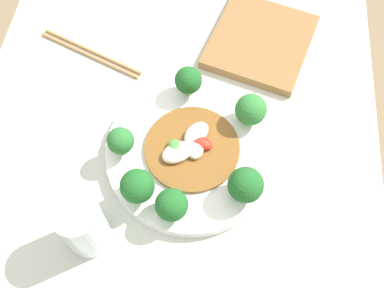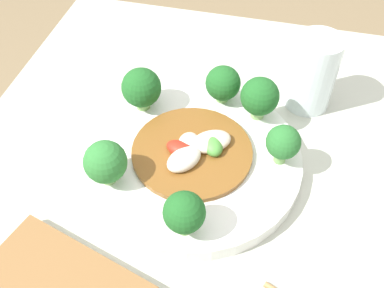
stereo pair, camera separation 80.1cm
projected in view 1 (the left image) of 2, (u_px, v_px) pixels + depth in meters
The scene contains 13 objects.
ground_plane at pixel (181, 244), 1.50m from camera, with size 8.00×8.00×0.00m, color #7F6B4C.
table at pixel (178, 205), 1.17m from camera, with size 0.86×0.76×0.76m.
plate at pixel (192, 152), 0.80m from camera, with size 0.31×0.31×0.02m.
broccoli_east at pixel (172, 205), 0.71m from camera, with size 0.05×0.05×0.06m.
broccoli_northeast at pixel (246, 185), 0.72m from camera, with size 0.06×0.06×0.07m.
broccoli_northwest at pixel (251, 110), 0.79m from camera, with size 0.06×0.06×0.07m.
broccoli_west at pixel (188, 81), 0.82m from camera, with size 0.05×0.05×0.06m.
broccoli_southeast at pixel (137, 186), 0.72m from camera, with size 0.06×0.06×0.07m.
broccoli_south at pixel (121, 141), 0.76m from camera, with size 0.05×0.05×0.06m.
stirfry_center at pixel (190, 147), 0.79m from camera, with size 0.17×0.17×0.03m.
drinking_glass at pixel (83, 226), 0.69m from camera, with size 0.07×0.07×0.12m.
chopsticks at pixel (91, 53), 0.92m from camera, with size 0.11×0.23×0.01m.
cutting_board at pixel (260, 41), 0.93m from camera, with size 0.26×0.24×0.02m.
Camera 1 is at (0.40, 0.08, 1.48)m, focal length 42.00 mm.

